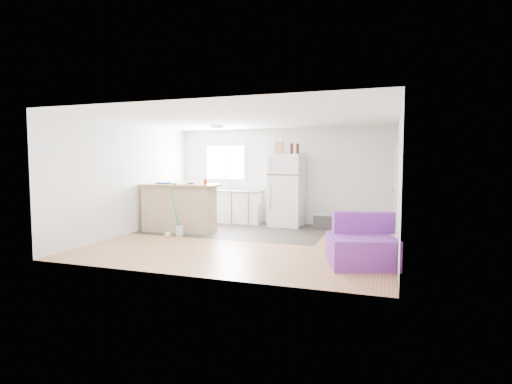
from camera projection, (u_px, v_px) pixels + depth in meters
room at (248, 181)px, 7.74m from camera, size 5.51×5.01×2.41m
vinyl_zone at (237, 229)px, 9.25m from camera, size 4.05×2.50×0.00m
window at (225, 162)px, 10.56m from camera, size 1.18×0.06×0.98m
interior_door at (396, 188)px, 8.34m from camera, size 0.11×0.92×2.10m
ceiling_fixture at (217, 127)px, 9.17m from camera, size 0.30×0.30×0.07m
kitchen_cabinets at (227, 206)px, 10.33m from camera, size 1.88×0.64×1.10m
peninsula at (179, 208)px, 8.94m from camera, size 1.77×0.76×1.07m
refrigerator at (287, 190)px, 9.69m from camera, size 0.80×0.76×1.75m
cooler at (324, 220)px, 9.33m from camera, size 0.52×0.37×0.39m
purple_seat at (361, 246)px, 6.08m from camera, size 1.17×1.15×0.78m
cleaner_jug at (179, 230)px, 8.41m from camera, size 0.14×0.11×0.27m
mop at (170, 226)px, 8.25m from camera, size 0.21×0.33×1.18m
red_cup at (205, 182)px, 8.68m from camera, size 0.10×0.10×0.12m
blue_tray at (164, 183)px, 8.98m from camera, size 0.36×0.31×0.04m
tool_a at (191, 183)px, 8.88m from camera, size 0.14×0.07×0.03m
tool_b at (175, 184)px, 8.77m from camera, size 0.10×0.05×0.03m
cardboard_box at (279, 148)px, 9.59m from camera, size 0.21×0.11×0.30m
bottle_left at (292, 149)px, 9.47m from camera, size 0.09×0.09×0.25m
bottle_right at (298, 149)px, 9.51m from camera, size 0.08×0.08×0.25m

